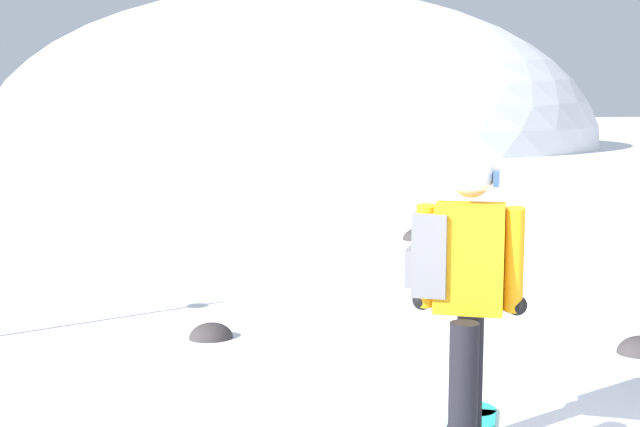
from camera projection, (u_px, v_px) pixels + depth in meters
ridge_peak_main at (298, 145)px, 42.58m from camera, size 30.61×27.55×15.58m
snowboarder_main at (463, 297)px, 4.39m from camera, size 1.05×1.64×1.71m
rock_dark at (211, 338)px, 6.94m from camera, size 0.37×0.31×0.26m
rock_mid at (419, 240)px, 12.12m from camera, size 0.49×0.42×0.34m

